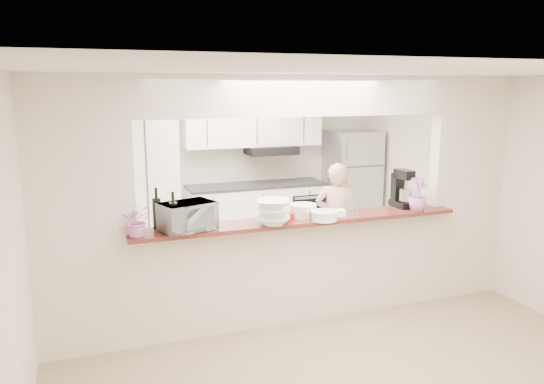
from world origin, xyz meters
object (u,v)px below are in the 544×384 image
toaster_oven (187,217)px  refrigerator (352,184)px  person (336,221)px  stand_mixer (402,190)px

toaster_oven → refrigerator: bearing=22.0°
person → refrigerator: bearing=-89.2°
refrigerator → person: refrigerator is taller
refrigerator → person: 2.00m
toaster_oven → person: person is taller
toaster_oven → person: (2.08, 1.10, -0.49)m
stand_mixer → person: (-0.31, 0.93, -0.55)m
refrigerator → stand_mixer: 2.74m
refrigerator → toaster_oven: refrigerator is taller
refrigerator → toaster_oven: (-3.20, -2.75, 0.37)m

